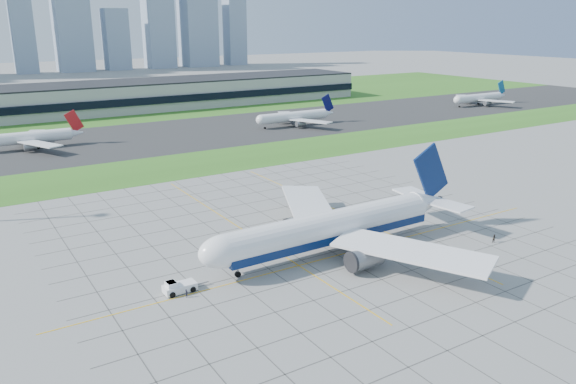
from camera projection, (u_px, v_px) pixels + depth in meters
name	position (u px, v px, depth m)	size (l,w,h in m)	color
ground	(332.00, 252.00, 121.40)	(1400.00, 1400.00, 0.00)	gray
grass_median	(178.00, 166.00, 194.32)	(700.00, 35.00, 0.04)	#305E1B
asphalt_taxiway	(130.00, 139.00, 238.89)	(700.00, 75.00, 0.04)	#383838
grass_far	(73.00, 108.00, 328.03)	(700.00, 145.00, 0.04)	#305E1B
apron_markings	(305.00, 236.00, 130.60)	(120.00, 130.00, 0.03)	#474744
terminal	(152.00, 94.00, 325.78)	(260.00, 43.00, 15.80)	#B7B7B2
airliner	(332.00, 227.00, 119.78)	(66.04, 66.94, 20.79)	white
pushback_tug	(178.00, 287.00, 102.98)	(8.79, 3.16, 2.44)	white
crew_near	(187.00, 293.00, 101.16)	(0.57, 0.38, 1.57)	black
crew_far	(494.00, 239.00, 126.42)	(0.94, 0.73, 1.94)	black
distant_jet_1	(30.00, 137.00, 220.14)	(37.05, 42.66, 14.08)	white
distant_jet_2	(295.00, 116.00, 269.28)	(41.74, 42.66, 14.08)	white
distant_jet_3	(479.00, 98.00, 336.68)	(42.16, 42.66, 14.08)	white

